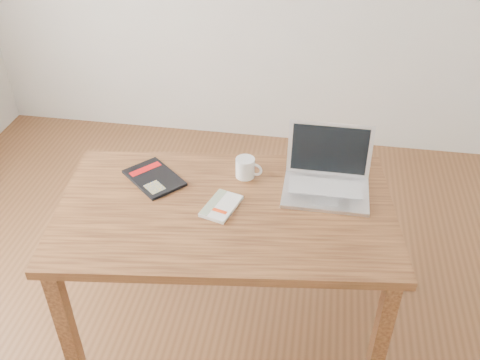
% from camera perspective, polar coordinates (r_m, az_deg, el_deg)
% --- Properties ---
extents(room, '(4.04, 4.04, 2.70)m').
position_cam_1_polar(room, '(1.74, -7.31, 9.19)').
color(room, brown).
rests_on(room, ground).
extents(desk, '(1.47, 0.96, 0.75)m').
position_cam_1_polar(desk, '(2.26, -1.51, -4.66)').
color(desk, brown).
rests_on(desk, ground).
extents(white_guidebook, '(0.16, 0.21, 0.02)m').
position_cam_1_polar(white_guidebook, '(2.19, -2.02, -2.79)').
color(white_guidebook, silver).
rests_on(white_guidebook, desk).
extents(black_guidebook, '(0.31, 0.31, 0.01)m').
position_cam_1_polar(black_guidebook, '(2.38, -9.16, 0.23)').
color(black_guidebook, black).
rests_on(black_guidebook, desk).
extents(laptop, '(0.36, 0.30, 0.25)m').
position_cam_1_polar(laptop, '(2.30, 9.26, 0.33)').
color(laptop, silver).
rests_on(laptop, desk).
extents(coffee_mug, '(0.12, 0.08, 0.09)m').
position_cam_1_polar(coffee_mug, '(2.34, 0.63, 1.35)').
color(coffee_mug, white).
rests_on(coffee_mug, desk).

